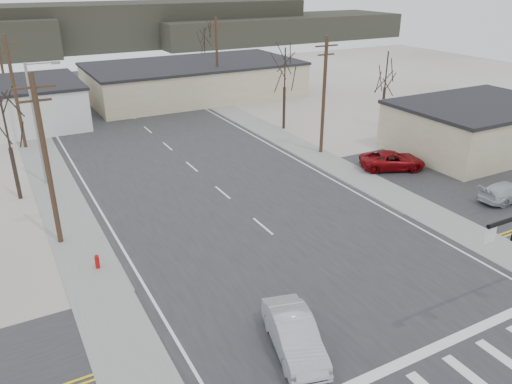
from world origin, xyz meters
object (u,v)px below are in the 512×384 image
(car_far_b, at_px, (91,73))
(car_parked_red, at_px, (392,161))
(sedan_crossing, at_px, (294,335))
(car_far_a, at_px, (144,83))
(fire_hydrant, at_px, (97,262))
(car_parked_silver, at_px, (508,192))

(car_far_b, height_order, car_parked_red, car_parked_red)
(sedan_crossing, bearing_deg, car_far_a, 94.20)
(car_far_a, distance_m, car_parked_red, 40.49)
(car_far_b, bearing_deg, sedan_crossing, -78.62)
(sedan_crossing, distance_m, car_parked_red, 23.30)
(fire_hydrant, height_order, car_parked_silver, car_parked_silver)
(car_far_b, distance_m, car_parked_red, 53.14)
(fire_hydrant, height_order, sedan_crossing, sedan_crossing)
(fire_hydrant, height_order, car_parked_red, car_parked_red)
(car_far_a, bearing_deg, fire_hydrant, 82.20)
(car_far_a, relative_size, car_far_b, 1.46)
(fire_hydrant, bearing_deg, car_far_b, 78.70)
(car_parked_red, bearing_deg, car_parked_silver, -137.49)
(car_parked_red, bearing_deg, car_far_a, 36.60)
(car_parked_silver, bearing_deg, car_far_a, 16.02)
(sedan_crossing, relative_size, car_far_a, 0.88)
(car_far_b, xyz_separation_m, car_parked_red, (13.29, -51.45, 0.07))
(sedan_crossing, relative_size, car_parked_red, 0.92)
(fire_hydrant, relative_size, car_far_b, 0.23)
(fire_hydrant, xyz_separation_m, car_parked_silver, (27.13, -4.72, 0.24))
(sedan_crossing, height_order, car_far_a, car_far_a)
(car_far_a, bearing_deg, sedan_crossing, 91.74)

